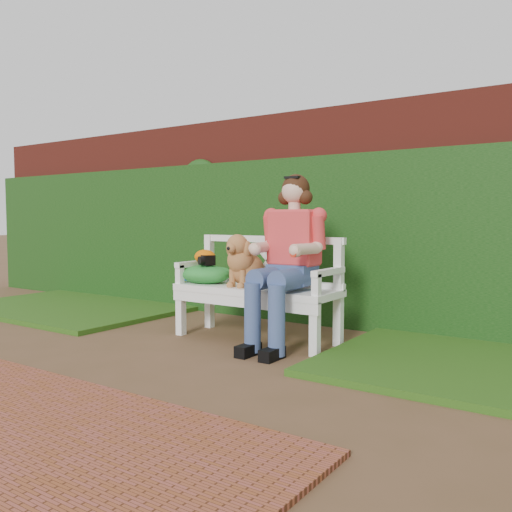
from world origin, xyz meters
The scene contains 11 objects.
ground centered at (0.00, 0.00, 0.00)m, with size 60.00×60.00×0.00m, color brown.
brick_wall centered at (0.00, 1.90, 1.10)m, with size 10.00×0.30×2.20m, color maroon.
ivy_hedge centered at (0.00, 1.68, 0.85)m, with size 10.00×0.18×1.70m, color #264E19.
grass_left centered at (-2.40, 0.90, 0.03)m, with size 2.60×2.00×0.05m, color #1F4411.
garden_bench centered at (0.32, 0.71, 0.24)m, with size 1.58×0.60×0.48m, color white, non-canonical shape.
seated_woman centered at (0.69, 0.69, 0.73)m, with size 0.61×0.82×1.45m, color red, non-canonical shape.
dog centered at (0.22, 0.68, 0.71)m, with size 0.31×0.42×0.47m, color brown, non-canonical shape.
tennis_racket centered at (-0.27, 0.69, 0.49)m, with size 0.53×0.22×0.03m, color white, non-canonical shape.
green_bag centered at (-0.22, 0.66, 0.57)m, with size 0.50×0.39×0.17m, color green, non-canonical shape.
camera_item centered at (-0.19, 0.65, 0.70)m, with size 0.14×0.10×0.09m, color black.
baseball_glove centered at (-0.25, 0.69, 0.72)m, with size 0.22×0.16×0.14m, color #D95E02.
Camera 1 is at (2.99, -3.22, 1.08)m, focal length 38.00 mm.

